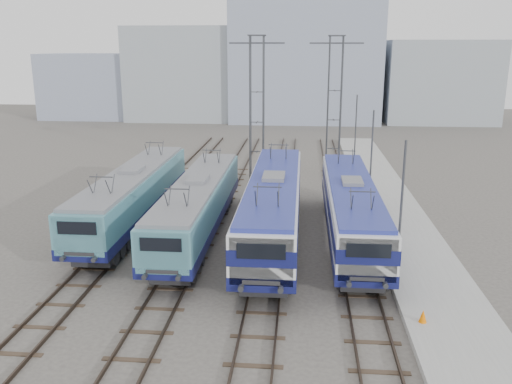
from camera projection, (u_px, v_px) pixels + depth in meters
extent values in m
plane|color=#514C47|center=(217.00, 291.00, 25.50)|extent=(160.00, 160.00, 0.00)
cube|color=#9E9E99|center=(407.00, 237.00, 32.30)|extent=(4.00, 70.00, 0.30)
cube|color=#121650|center=(135.00, 205.00, 34.54)|extent=(2.78, 17.56, 0.59)
cube|color=teal|center=(133.00, 187.00, 34.24)|extent=(2.73, 17.56, 1.76)
cube|color=teal|center=(81.00, 235.00, 26.17)|extent=(2.51, 0.68, 1.99)
cube|color=slate|center=(133.00, 172.00, 33.98)|extent=(2.51, 16.86, 0.20)
cube|color=#262628|center=(102.00, 249.00, 29.10)|extent=(2.05, 3.51, 0.66)
cube|color=#262628|center=(159.00, 192.00, 40.36)|extent=(2.05, 3.51, 0.66)
cube|color=#121650|center=(199.00, 216.00, 32.37)|extent=(2.72, 17.17, 0.57)
cube|color=teal|center=(198.00, 198.00, 32.07)|extent=(2.67, 17.17, 1.72)
cube|color=teal|center=(163.00, 252.00, 24.18)|extent=(2.46, 0.67, 1.95)
cube|color=slate|center=(198.00, 182.00, 31.82)|extent=(2.46, 16.48, 0.19)
cube|color=#262628|center=(177.00, 265.00, 27.05)|extent=(2.00, 3.43, 0.64)
cube|color=#262628|center=(214.00, 201.00, 38.06)|extent=(2.00, 3.43, 0.64)
cube|color=#121650|center=(273.00, 218.00, 31.75)|extent=(2.97, 18.75, 0.62)
cube|color=white|center=(274.00, 197.00, 31.42)|extent=(2.92, 18.75, 1.87)
cube|color=#121650|center=(274.00, 198.00, 31.44)|extent=(2.96, 18.77, 0.73)
cube|color=white|center=(262.00, 259.00, 22.81)|extent=(2.68, 0.73, 2.12)
cube|color=navy|center=(274.00, 180.00, 31.15)|extent=(2.68, 18.00, 0.21)
cube|color=#262628|center=(266.00, 273.00, 25.94)|extent=(2.19, 3.75, 0.70)
cube|color=#262628|center=(278.00, 201.00, 37.96)|extent=(2.19, 3.75, 0.70)
cube|color=#121650|center=(350.00, 220.00, 31.71)|extent=(2.76, 17.44, 0.58)
cube|color=white|center=(351.00, 201.00, 31.41)|extent=(2.71, 17.44, 1.74)
cube|color=#121650|center=(351.00, 201.00, 31.42)|extent=(2.75, 17.46, 0.68)
cube|color=white|center=(367.00, 258.00, 23.39)|extent=(2.50, 0.68, 1.98)
cube|color=navy|center=(352.00, 184.00, 31.15)|extent=(2.50, 16.74, 0.19)
cube|color=#262628|center=(359.00, 271.00, 26.31)|extent=(2.03, 3.49, 0.65)
cube|color=#262628|center=(343.00, 204.00, 37.49)|extent=(2.03, 3.49, 0.65)
cylinder|color=#3F4247|center=(250.00, 111.00, 44.61)|extent=(0.10, 0.10, 12.00)
cylinder|color=#3F4247|center=(263.00, 111.00, 44.51)|extent=(0.10, 0.10, 12.00)
cylinder|color=#3F4247|center=(251.00, 109.00, 45.66)|extent=(0.10, 0.10, 12.00)
cylinder|color=#3F4247|center=(264.00, 109.00, 45.57)|extent=(0.10, 0.10, 12.00)
cube|color=#3F4247|center=(257.00, 43.00, 43.68)|extent=(4.50, 0.12, 0.12)
cylinder|color=#3F4247|center=(328.00, 109.00, 45.99)|extent=(0.10, 0.10, 12.00)
cylinder|color=#3F4247|center=(341.00, 109.00, 45.89)|extent=(0.10, 0.10, 12.00)
cylinder|color=#3F4247|center=(327.00, 107.00, 47.04)|extent=(0.10, 0.10, 12.00)
cylinder|color=#3F4247|center=(340.00, 108.00, 46.95)|extent=(0.10, 0.10, 12.00)
cube|color=#3F4247|center=(337.00, 43.00, 45.06)|extent=(4.50, 0.12, 0.12)
cylinder|color=#3F4247|center=(401.00, 213.00, 25.79)|extent=(0.12, 0.12, 7.00)
cylinder|color=#3F4247|center=(371.00, 161.00, 37.33)|extent=(0.12, 0.12, 7.00)
cylinder|color=#3F4247|center=(355.00, 134.00, 48.87)|extent=(0.12, 0.12, 7.00)
cone|color=#FF7200|center=(423.00, 316.00, 21.99)|extent=(0.32, 0.32, 0.54)
cube|color=#99A3AB|center=(189.00, 74.00, 84.46)|extent=(18.00, 12.00, 14.00)
cube|color=#929CB5|center=(305.00, 61.00, 82.44)|extent=(22.00, 14.00, 18.00)
cube|color=#99A3AB|center=(438.00, 81.00, 81.55)|extent=(16.00, 12.00, 12.00)
cube|color=#929CB5|center=(91.00, 86.00, 86.32)|extent=(14.00, 10.00, 10.00)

